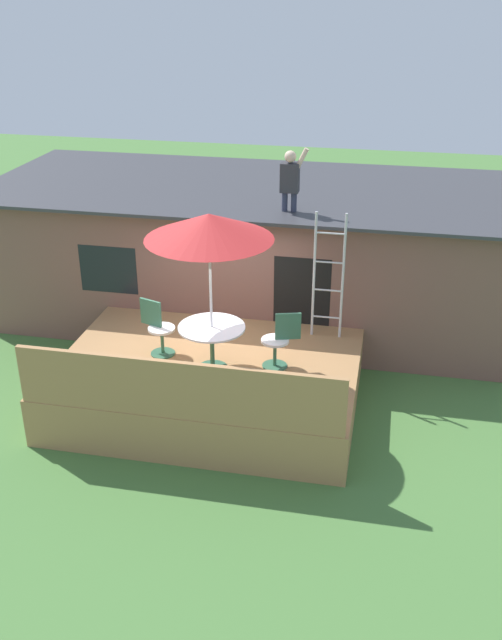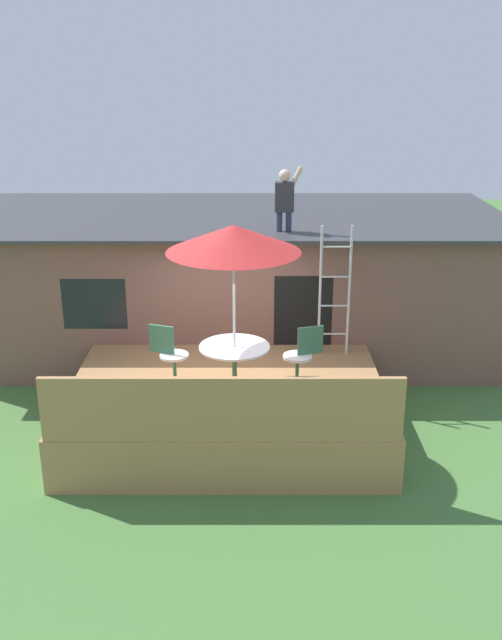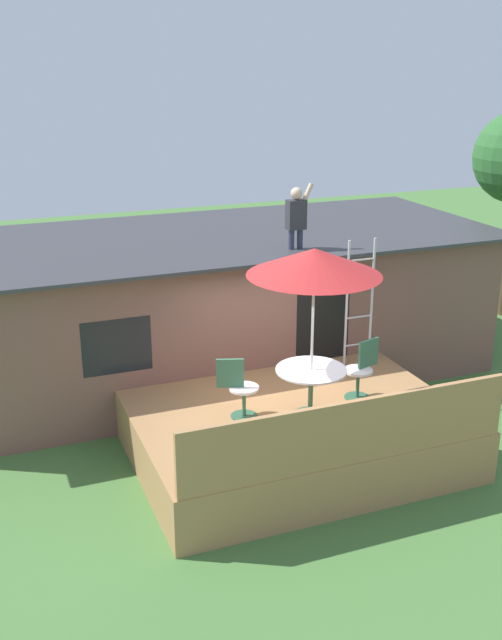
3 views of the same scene
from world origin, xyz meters
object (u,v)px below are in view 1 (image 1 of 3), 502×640
object	(u,v)px
patio_umbrella	(209,227)
person_figure	(290,177)
patio_chair_right	(280,341)
patio_table	(212,336)
step_ladder	(328,276)
patio_chair_left	(158,328)

from	to	relation	value
patio_umbrella	person_figure	distance (m)	2.52
person_figure	patio_chair_right	size ratio (longest dim) A/B	1.21
patio_table	patio_chair_right	size ratio (longest dim) A/B	1.13
patio_umbrella	patio_chair_right	size ratio (longest dim) A/B	2.76
patio_table	step_ladder	xyz separation A→B (m)	(1.62, 1.52, 0.51)
person_figure	patio_chair_right	world-z (taller)	person_figure
patio_table	patio_umbrella	size ratio (longest dim) A/B	0.41
patio_table	person_figure	distance (m)	3.17
patio_chair_right	patio_table	bearing A→B (deg)	-0.00
patio_umbrella	step_ladder	distance (m)	2.55
patio_table	patio_umbrella	bearing A→B (deg)	180.00
person_figure	patio_table	bearing A→B (deg)	-109.03
patio_table	patio_chair_left	distance (m)	1.06
person_figure	patio_chair_left	size ratio (longest dim) A/B	1.21
patio_umbrella	patio_chair_left	bearing A→B (deg)	160.92
step_ladder	patio_chair_right	size ratio (longest dim) A/B	2.39
person_figure	patio_umbrella	bearing A→B (deg)	-109.03
person_figure	patio_chair_right	distance (m)	2.93
patio_umbrella	step_ladder	size ratio (longest dim) A/B	1.15
step_ladder	patio_chair_left	distance (m)	2.94
patio_chair_left	step_ladder	bearing A→B (deg)	43.31
patio_chair_right	step_ladder	bearing A→B (deg)	-132.70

